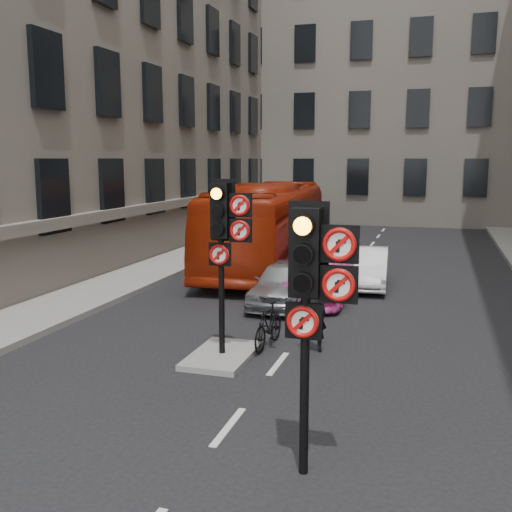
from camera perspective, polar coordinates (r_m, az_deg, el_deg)
The scene contains 13 objects.
ground at distance 7.99m, azimuth -7.78°, elevation -21.68°, with size 120.00×120.00×0.00m, color black.
pavement_left at distance 21.21m, azimuth -12.02°, elevation -1.86°, with size 3.00×50.00×0.16m, color gray.
centre_island at distance 12.60m, azimuth -3.24°, elevation -9.43°, with size 1.20×2.00×0.12m, color gray.
building_far at distance 44.69m, azimuth 13.53°, elevation 16.60°, with size 30.00×14.00×20.00m, color slate.
signal_near at distance 7.49m, azimuth 5.41°, elevation -2.43°, with size 0.91×0.40×3.58m.
signal_far at distance 11.98m, azimuth -2.98°, elevation 2.57°, with size 0.91×0.40×3.58m.
car_silver at distance 16.91m, azimuth 2.72°, elevation -2.58°, with size 1.49×3.69×1.26m, color #93959A.
car_white at distance 19.68m, azimuth 10.51°, elevation -1.07°, with size 1.31×3.75×1.24m, color white.
car_pink at distance 18.05m, azimuth 5.96°, elevation -1.47°, with size 2.10×5.18×1.50m, color #E643A7.
bus_red at distance 22.70m, azimuth 1.18°, elevation 2.92°, with size 2.67×11.43×3.18m, color #9C230B.
motorcycle at distance 13.17m, azimuth 1.18°, elevation -6.63°, with size 0.46×1.63×0.98m, color black.
motorcyclist at distance 12.87m, azimuth 5.44°, elevation -5.60°, with size 0.59×0.38×1.61m, color black.
info_sign at distance 12.99m, azimuth -3.41°, elevation -2.27°, with size 0.37×0.14×2.14m.
Camera 1 is at (2.93, -6.20, 4.09)m, focal length 42.00 mm.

